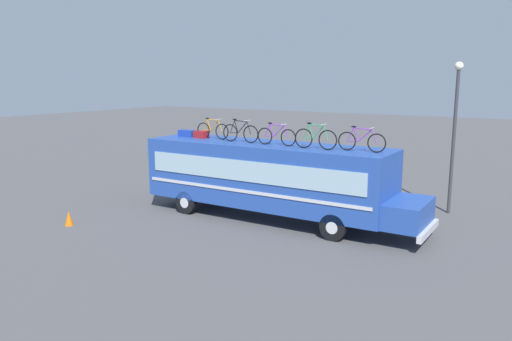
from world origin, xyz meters
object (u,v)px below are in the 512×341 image
object	(u,v)px
rooftop_bicycle_1	(213,130)
rooftop_bicycle_4	(315,138)
luggage_bag_2	(201,135)
traffic_cone	(69,218)
street_lamp	(455,123)
rooftop_bicycle_3	(276,136)
rooftop_bicycle_5	(361,141)
luggage_bag_1	(187,133)
bus	(270,176)
rooftop_bicycle_2	(240,133)

from	to	relation	value
rooftop_bicycle_1	rooftop_bicycle_4	xyz separation A→B (m)	(5.02, -0.51, 0.03)
luggage_bag_2	traffic_cone	xyz separation A→B (m)	(-2.60, -4.95, -2.91)
rooftop_bicycle_1	street_lamp	bearing A→B (deg)	27.70
rooftop_bicycle_3	rooftop_bicycle_5	size ratio (longest dim) A/B	0.96
street_lamp	luggage_bag_1	bearing A→B (deg)	-155.65
rooftop_bicycle_4	traffic_cone	world-z (taller)	rooftop_bicycle_4
luggage_bag_2	rooftop_bicycle_3	xyz separation A→B (m)	(3.90, -0.35, 0.21)
rooftop_bicycle_1	rooftop_bicycle_5	size ratio (longest dim) A/B	0.94
luggage_bag_2	rooftop_bicycle_3	world-z (taller)	rooftop_bicycle_3
bus	luggage_bag_1	distance (m)	4.53
traffic_cone	street_lamp	bearing A→B (deg)	38.68
bus	rooftop_bicycle_2	xyz separation A→B (m)	(-1.27, -0.20, 1.65)
rooftop_bicycle_3	rooftop_bicycle_5	bearing A→B (deg)	2.74
luggage_bag_2	traffic_cone	bearing A→B (deg)	-117.77
bus	rooftop_bicycle_5	world-z (taller)	rooftop_bicycle_5
rooftop_bicycle_2	rooftop_bicycle_4	size ratio (longest dim) A/B	1.01
luggage_bag_1	traffic_cone	world-z (taller)	luggage_bag_1
luggage_bag_1	rooftop_bicycle_5	bearing A→B (deg)	-1.61
rooftop_bicycle_3	street_lamp	bearing A→B (deg)	42.39
rooftop_bicycle_3	rooftop_bicycle_5	xyz separation A→B (m)	(3.32, 0.16, 0.01)
bus	traffic_cone	distance (m)	7.93
rooftop_bicycle_2	rooftop_bicycle_3	size ratio (longest dim) A/B	1.01
luggage_bag_2	street_lamp	xyz separation A→B (m)	(9.39, 4.65, 0.57)
luggage_bag_1	rooftop_bicycle_5	size ratio (longest dim) A/B	0.43
luggage_bag_1	rooftop_bicycle_4	xyz separation A→B (m)	(6.43, -0.52, 0.25)
luggage_bag_2	rooftop_bicycle_2	xyz separation A→B (m)	(2.21, -0.29, 0.24)
rooftop_bicycle_5	luggage_bag_2	bearing A→B (deg)	178.49
rooftop_bicycle_2	rooftop_bicycle_4	world-z (taller)	rooftop_bicycle_4
rooftop_bicycle_2	luggage_bag_2	bearing A→B (deg)	172.62
luggage_bag_2	rooftop_bicycle_5	size ratio (longest dim) A/B	0.32
luggage_bag_2	rooftop_bicycle_5	bearing A→B (deg)	-1.51
bus	luggage_bag_1	size ratio (longest dim) A/B	15.37
luggage_bag_1	rooftop_bicycle_5	world-z (taller)	rooftop_bicycle_5
luggage_bag_1	rooftop_bicycle_5	xyz separation A→B (m)	(8.05, -0.23, 0.22)
bus	rooftop_bicycle_4	distance (m)	2.72
rooftop_bicycle_1	rooftop_bicycle_2	distance (m)	1.66
rooftop_bicycle_2	rooftop_bicycle_5	size ratio (longest dim) A/B	0.97
rooftop_bicycle_5	street_lamp	size ratio (longest dim) A/B	0.28
rooftop_bicycle_3	luggage_bag_1	bearing A→B (deg)	175.35
rooftop_bicycle_1	bus	bearing A→B (deg)	-2.36
rooftop_bicycle_5	street_lamp	world-z (taller)	street_lamp
rooftop_bicycle_1	street_lamp	size ratio (longest dim) A/B	0.26
bus	street_lamp	size ratio (longest dim) A/B	1.86
rooftop_bicycle_1	street_lamp	world-z (taller)	street_lamp
luggage_bag_1	rooftop_bicycle_4	world-z (taller)	rooftop_bicycle_4
rooftop_bicycle_2	street_lamp	distance (m)	8.72
luggage_bag_2	rooftop_bicycle_3	bearing A→B (deg)	-5.11
bus	rooftop_bicycle_1	xyz separation A→B (m)	(-2.90, 0.12, 1.64)
rooftop_bicycle_2	rooftop_bicycle_5	distance (m)	5.02
luggage_bag_1	luggage_bag_2	bearing A→B (deg)	-2.48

